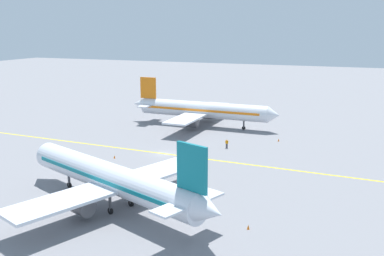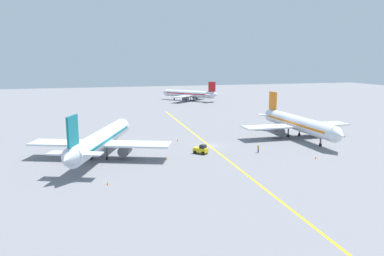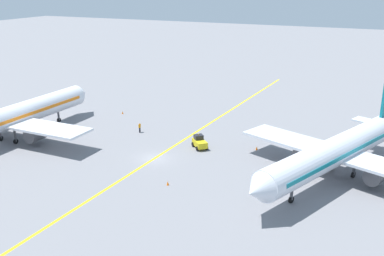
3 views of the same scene
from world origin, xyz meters
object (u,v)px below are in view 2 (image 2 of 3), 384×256
ground_crew_worker (258,148)px  traffic_cone_near_nose (316,158)px  airplane_adjacent_stand (298,123)px  traffic_cone_mid_apron (107,184)px  airplane_at_gate (101,140)px  traffic_cone_far_edge (178,140)px  traffic_cone_by_wingtip (166,159)px  airplane_distant_taxiing (190,94)px  baggage_tug_white (201,150)px

ground_crew_worker → traffic_cone_near_nose: bearing=-42.8°
airplane_adjacent_stand → traffic_cone_mid_apron: bearing=-153.7°
airplane_at_gate → traffic_cone_far_edge: size_ratio=62.17×
ground_crew_worker → airplane_adjacent_stand: bearing=34.6°
airplane_at_gate → traffic_cone_far_edge: airplane_at_gate is taller
airplane_at_gate → traffic_cone_by_wingtip: bearing=-23.3°
airplane_distant_taxiing → traffic_cone_mid_apron: bearing=-111.8°
traffic_cone_far_edge → airplane_at_gate: bearing=-148.9°
traffic_cone_far_edge → traffic_cone_mid_apron: bearing=-122.9°
airplane_distant_taxiing → traffic_cone_near_nose: (-5.32, -111.12, -3.06)m
airplane_at_gate → baggage_tug_white: 20.59m
airplane_distant_taxiing → traffic_cone_near_nose: size_ratio=46.48×
traffic_cone_mid_apron → baggage_tug_white: bearing=36.8°
airplane_adjacent_stand → traffic_cone_mid_apron: size_ratio=64.44×
airplane_adjacent_stand → traffic_cone_mid_apron: airplane_adjacent_stand is taller
airplane_distant_taxiing → traffic_cone_mid_apron: 124.72m
ground_crew_worker → traffic_cone_far_edge: ground_crew_worker is taller
traffic_cone_mid_apron → ground_crew_worker: bearing=21.5°
airplane_distant_taxiing → traffic_cone_by_wingtip: (-34.09, -103.55, -3.06)m
airplane_adjacent_stand → ground_crew_worker: bearing=-145.4°
airplane_adjacent_stand → airplane_distant_taxiing: airplane_adjacent_stand is taller
traffic_cone_mid_apron → traffic_cone_by_wingtip: 17.23m
airplane_distant_taxiing → traffic_cone_far_edge: airplane_distant_taxiing is taller
traffic_cone_near_nose → traffic_cone_by_wingtip: bearing=165.3°
traffic_cone_mid_apron → traffic_cone_by_wingtip: (12.12, 12.25, 0.00)m
ground_crew_worker → traffic_cone_near_nose: size_ratio=3.05×
airplane_adjacent_stand → traffic_cone_far_edge: (-29.93, 4.75, -3.43)m
ground_crew_worker → traffic_cone_near_nose: (8.68, -8.03, -0.63)m
traffic_cone_mid_apron → traffic_cone_near_nose: bearing=6.5°
airplane_distant_taxiing → traffic_cone_by_wingtip: 109.06m
ground_crew_worker → traffic_cone_far_edge: 21.04m
airplane_adjacent_stand → ground_crew_worker: 19.94m
traffic_cone_far_edge → traffic_cone_near_nose: bearing=-47.0°
ground_crew_worker → traffic_cone_by_wingtip: ground_crew_worker is taller
traffic_cone_near_nose → traffic_cone_far_edge: 32.80m
traffic_cone_near_nose → traffic_cone_far_edge: size_ratio=1.00×
airplane_adjacent_stand → traffic_cone_near_nose: size_ratio=64.44×
traffic_cone_near_nose → traffic_cone_far_edge: (-22.37, 23.99, 0.00)m
baggage_tug_white → traffic_cone_mid_apron: 25.27m
baggage_tug_white → ground_crew_worker: 12.24m
traffic_cone_near_nose → traffic_cone_by_wingtip: size_ratio=1.00×
airplane_distant_taxiing → ground_crew_worker: (-14.00, -103.10, -2.43)m
traffic_cone_near_nose → traffic_cone_far_edge: same height
airplane_at_gate → traffic_cone_by_wingtip: size_ratio=62.17×
airplane_distant_taxiing → traffic_cone_by_wingtip: bearing=-108.2°
baggage_tug_white → traffic_cone_by_wingtip: size_ratio=5.82×
airplane_at_gate → airplane_adjacent_stand: (48.51, 6.44, 0.00)m
airplane_at_gate → traffic_cone_near_nose: airplane_at_gate is taller
traffic_cone_mid_apron → traffic_cone_far_edge: 34.14m
traffic_cone_near_nose → ground_crew_worker: bearing=137.2°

